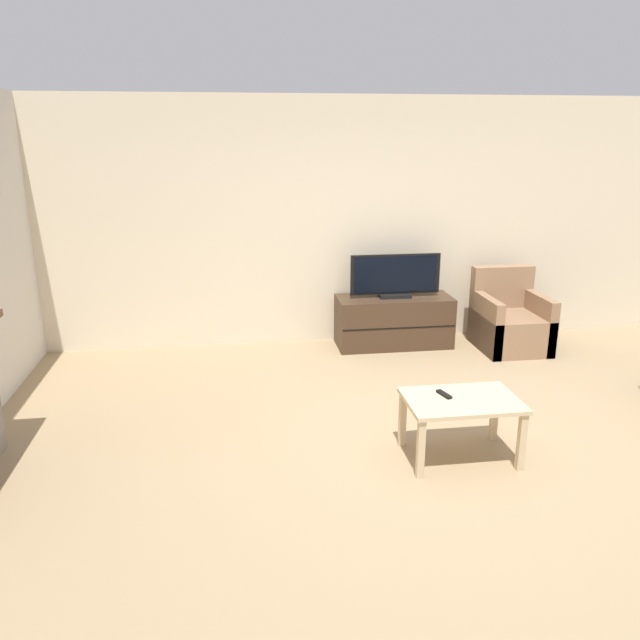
% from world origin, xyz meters
% --- Properties ---
extents(ground_plane, '(24.00, 24.00, 0.00)m').
position_xyz_m(ground_plane, '(0.00, 0.00, 0.00)').
color(ground_plane, '#9E8460').
extents(wall_back, '(12.00, 0.06, 2.70)m').
position_xyz_m(wall_back, '(0.00, 2.74, 1.35)').
color(wall_back, beige).
rests_on(wall_back, ground).
extents(tv_stand, '(1.27, 0.51, 0.56)m').
position_xyz_m(tv_stand, '(0.35, 2.41, 0.28)').
color(tv_stand, '#422D1E').
rests_on(tv_stand, ground).
extents(tv, '(1.00, 0.18, 0.48)m').
position_xyz_m(tv, '(0.35, 2.41, 0.78)').
color(tv, black).
rests_on(tv, tv_stand).
extents(armchair, '(0.70, 0.76, 0.87)m').
position_xyz_m(armchair, '(1.60, 2.15, 0.29)').
color(armchair, '#937051').
rests_on(armchair, ground).
extents(coffee_table, '(0.82, 0.55, 0.47)m').
position_xyz_m(coffee_table, '(0.18, -0.13, 0.40)').
color(coffee_table, '#CCB289').
rests_on(coffee_table, ground).
extents(remote, '(0.08, 0.16, 0.02)m').
position_xyz_m(remote, '(0.07, -0.06, 0.48)').
color(remote, black).
rests_on(remote, coffee_table).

